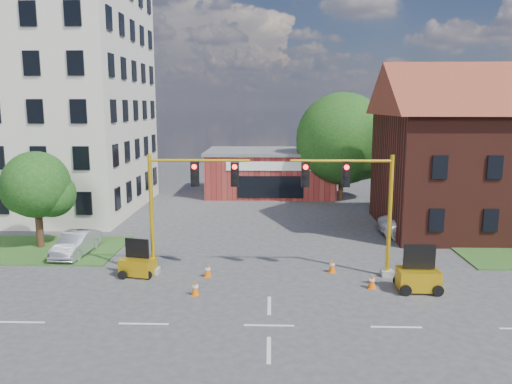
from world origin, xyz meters
TOP-DOWN VIEW (x-y plane):
  - ground at (0.00, 0.00)m, footprint 120.00×120.00m
  - lane_markings at (0.00, -3.00)m, footprint 60.00×36.00m
  - office_block at (-20.00, 21.90)m, footprint 18.40×15.40m
  - brick_shop at (0.00, 29.98)m, footprint 12.40×8.40m
  - tree_large at (6.93, 27.08)m, footprint 8.76×8.34m
  - tree_nw_front at (-13.80, 10.58)m, footprint 4.20×4.00m
  - signal_mast_west at (-4.36, 6.00)m, footprint 5.30×0.60m
  - signal_mast_east at (4.36, 6.00)m, footprint 5.30×0.60m
  - trailer_west at (-6.72, 5.66)m, footprint 1.83×1.42m
  - trailer_east at (6.96, 3.96)m, footprint 1.90×1.29m
  - cone_a at (-3.39, 3.09)m, footprint 0.40×0.40m
  - cone_b at (-3.13, 5.57)m, footprint 0.40×0.40m
  - cone_c at (4.87, 4.21)m, footprint 0.40×0.40m
  - cone_d at (3.26, 6.47)m, footprint 0.40×0.40m
  - pickup_white at (10.23, 13.79)m, footprint 5.95×2.84m
  - sedan_silver_front at (-11.23, 9.07)m, footprint 1.66×4.22m

SIDE VIEW (x-z plane):
  - ground at x=0.00m, z-range 0.00..0.00m
  - lane_markings at x=0.00m, z-range 0.00..0.01m
  - cone_a at x=-3.39m, z-range -0.01..0.69m
  - cone_b at x=-3.13m, z-range -0.01..0.69m
  - cone_c at x=4.87m, z-range -0.01..0.69m
  - cone_d at x=3.26m, z-range -0.01..0.69m
  - trailer_west at x=-6.72m, z-range -0.35..1.51m
  - trailer_east at x=6.96m, z-range -0.40..1.74m
  - sedan_silver_front at x=-11.23m, z-range 0.00..1.37m
  - pickup_white at x=10.23m, z-range 0.00..1.64m
  - brick_shop at x=0.00m, z-range 0.01..4.31m
  - tree_nw_front at x=-13.80m, z-range 0.78..6.70m
  - signal_mast_west at x=-4.36m, z-range 0.82..7.02m
  - signal_mast_east at x=4.36m, z-range 0.82..7.02m
  - tree_large at x=6.93m, z-range 0.48..10.26m
  - office_block at x=-20.00m, z-range 0.01..20.61m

